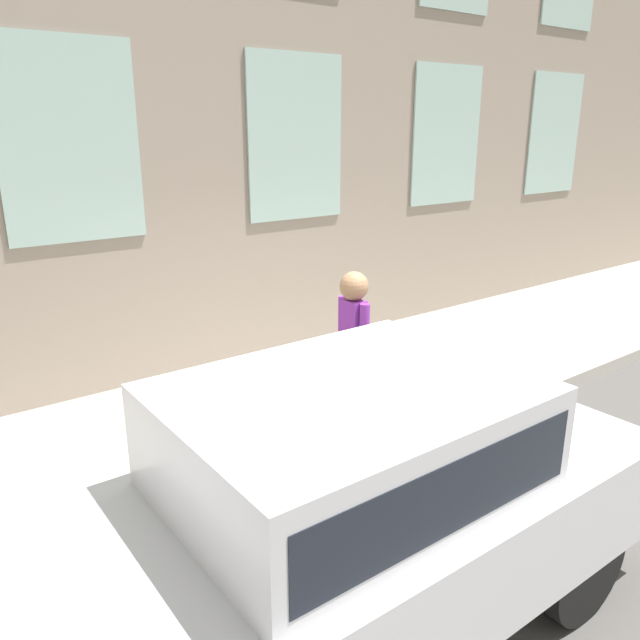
{
  "coord_description": "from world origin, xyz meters",
  "views": [
    {
      "loc": [
        -3.86,
        3.3,
        3.16
      ],
      "look_at": [
        0.39,
        0.15,
        1.49
      ],
      "focal_mm": 35.0,
      "sensor_mm": 36.0,
      "label": 1
    }
  ],
  "objects": [
    {
      "name": "ground_plane",
      "position": [
        0.0,
        0.0,
        0.0
      ],
      "size": [
        80.0,
        80.0,
        0.0
      ],
      "primitive_type": "plane",
      "color": "#514F4C"
    },
    {
      "name": "sidewalk",
      "position": [
        1.5,
        0.0,
        0.09
      ],
      "size": [
        3.0,
        60.0,
        0.18
      ],
      "color": "#B2ADA3",
      "rests_on": "ground_plane"
    },
    {
      "name": "building_facade",
      "position": [
        3.15,
        0.0,
        3.6
      ],
      "size": [
        0.33,
        40.0,
        7.18
      ],
      "color": "gray",
      "rests_on": "ground_plane"
    },
    {
      "name": "fire_hydrant",
      "position": [
        0.36,
        0.56,
        0.59
      ],
      "size": [
        0.28,
        0.41,
        0.81
      ],
      "color": "red",
      "rests_on": "sidewalk"
    },
    {
      "name": "person",
      "position": [
        0.42,
        -0.27,
        1.2
      ],
      "size": [
        0.41,
        0.27,
        1.69
      ],
      "rotation": [
        0.0,
        0.0,
        1.51
      ],
      "color": "navy",
      "rests_on": "sidewalk"
    },
    {
      "name": "parked_car_silver_near",
      "position": [
        -1.33,
        1.22,
        0.96
      ],
      "size": [
        1.81,
        4.31,
        1.74
      ],
      "color": "black",
      "rests_on": "ground_plane"
    }
  ]
}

